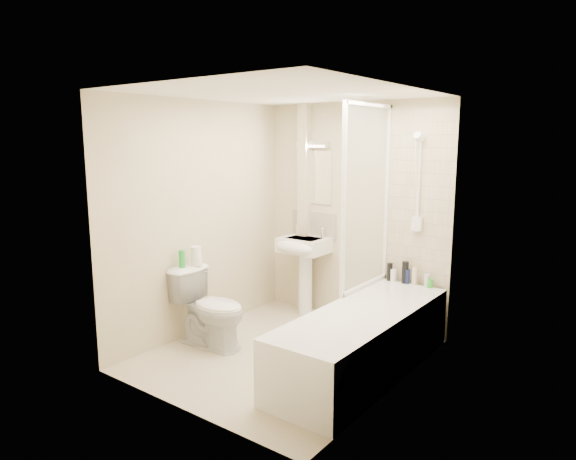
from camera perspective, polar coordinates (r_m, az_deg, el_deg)
The scene contains 26 objects.
floor at distance 4.98m, azimuth -0.34°, elevation -13.70°, with size 2.50×2.50×0.00m, color beige.
wall_back at distance 5.67m, azimuth 7.31°, elevation 1.78°, with size 2.20×0.02×2.40m, color beige.
wall_left at distance 5.36m, azimuth -9.76°, elevation 1.25°, with size 0.02×2.50×2.40m, color beige.
wall_right at distance 4.07m, azimuth 12.08°, elevation -1.59°, with size 0.02×2.50×2.40m, color beige.
ceiling at distance 4.58m, azimuth -0.37°, elevation 14.98°, with size 2.20×2.50×0.02m, color white.
tile_back at distance 5.30m, azimuth 14.38°, elevation 3.43°, with size 0.70×0.01×1.75m, color beige.
tile_right at distance 4.16m, azimuth 12.82°, elevation 1.77°, with size 0.01×2.10×1.75m, color beige.
pipe_boxing at distance 5.94m, azimuth 1.82°, elevation 2.24°, with size 0.12×0.12×2.40m, color beige.
splashback at distance 5.95m, azimuth 2.88°, elevation 0.59°, with size 0.60×0.01×0.30m, color beige.
mirror at distance 5.89m, azimuth 2.91°, elevation 5.88°, with size 0.46×0.01×0.60m, color white.
strip_light at distance 5.85m, azimuth 2.82°, elevation 9.48°, with size 0.42×0.07×0.07m, color silver.
bathtub at distance 4.60m, azimuth 8.33°, elevation -11.98°, with size 0.70×2.10×0.55m.
shower_screen at distance 5.05m, azimuth 8.79°, elevation 3.60°, with size 0.04×0.92×1.80m.
shower_fixture at distance 5.25m, azimuth 14.23°, elevation 4.70°, with size 0.10×0.16×0.99m.
pedestal_sink at distance 5.83m, azimuth 1.60°, elevation -2.68°, with size 0.53×0.49×1.03m.
bottle_black_a at distance 5.47m, azimuth 11.24°, elevation -4.57°, with size 0.06×0.06×0.19m, color black.
bottle_white_a at distance 5.46m, azimuth 11.64°, elevation -4.93°, with size 0.06×0.06×0.13m, color white.
bottle_black_b at distance 5.40m, azimuth 12.89°, elevation -4.61°, with size 0.07×0.07×0.23m, color black.
bottle_blue at distance 5.40m, azimuth 13.08°, elevation -5.05°, with size 0.06×0.06×0.15m, color #121B51.
bottle_cream at distance 5.37m, azimuth 13.88°, elevation -5.02°, with size 0.05×0.05×0.18m, color beige.
bottle_white_b at distance 5.32m, azimuth 15.19°, elevation -5.44°, with size 0.05×0.05×0.13m, color silver.
bottle_green at distance 5.32m, azimuth 15.49°, elevation -5.71°, with size 0.06×0.06×0.09m, color green.
toilet at distance 5.12m, azimuth -8.58°, elevation -8.57°, with size 0.77×0.46×0.77m, color white.
toilet_roll_lower at distance 5.20m, azimuth -10.13°, elevation -3.34°, with size 0.11×0.11×0.10m, color white.
toilet_roll_upper at distance 5.18m, azimuth -10.21°, elevation -2.31°, with size 0.10×0.10×0.09m, color white.
green_bottle at distance 5.13m, azimuth -11.71°, elevation -3.17°, with size 0.06×0.06×0.17m, color green.
Camera 1 is at (2.76, -3.63, 2.01)m, focal length 32.00 mm.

